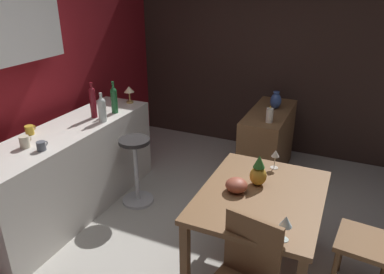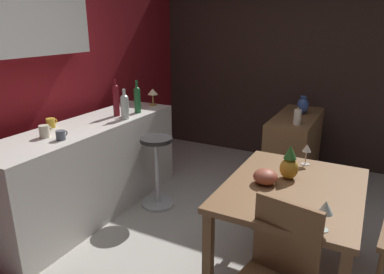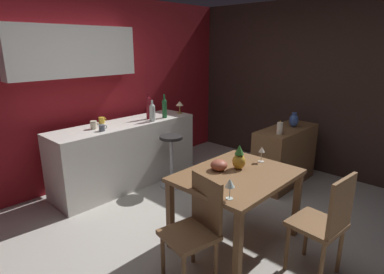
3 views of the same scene
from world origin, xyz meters
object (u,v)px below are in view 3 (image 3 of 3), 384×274
bar_stool (172,159)px  wine_bottle_ruby (148,107)px  wine_glass_right (262,150)px  wine_glass_left (230,183)px  counter_lamp (180,105)px  chair_by_doorway (325,222)px  cup_cream (94,125)px  cup_slate (102,128)px  vase_ceramic_blue (294,120)px  dining_table (237,183)px  pillar_candle_tall (280,128)px  pineapple_centerpiece (239,159)px  chair_near_window (196,226)px  sideboard_cabinet (285,156)px  wine_bottle_green (164,107)px  cup_mustard (102,120)px  fruit_bowl (219,165)px  wine_bottle_clear (152,112)px

bar_stool → wine_bottle_ruby: wine_bottle_ruby is taller
wine_glass_right → wine_glass_left: bearing=-163.8°
counter_lamp → chair_by_doorway: bearing=-109.4°
wine_glass_right → counter_lamp: 1.93m
chair_by_doorway → cup_cream: size_ratio=8.12×
cup_slate → cup_cream: bearing=95.1°
wine_bottle_ruby → vase_ceramic_blue: size_ratio=1.78×
cup_cream → counter_lamp: 1.41m
wine_glass_right → bar_stool: bearing=88.9°
dining_table → counter_lamp: (1.04, 1.84, 0.40)m
wine_bottle_ruby → pillar_candle_tall: 1.85m
wine_glass_left → counter_lamp: size_ratio=0.89×
wine_glass_right → pineapple_centerpiece: (-0.33, 0.06, -0.02)m
chair_near_window → pineapple_centerpiece: bearing=9.4°
sideboard_cabinet → counter_lamp: bearing=112.1°
dining_table → wine_bottle_green: (0.68, 1.80, 0.41)m
chair_near_window → chair_by_doorway: bearing=-46.0°
cup_mustard → cup_slate: bearing=-120.8°
wine_glass_left → fruit_bowl: size_ratio=1.03×
sideboard_cabinet → cup_slate: cup_slate is taller
cup_mustard → vase_ceramic_blue: bearing=-44.3°
wine_glass_left → pineapple_centerpiece: size_ratio=0.69×
cup_cream → pillar_candle_tall: (1.66, -1.72, -0.05)m
pineapple_centerpiece → wine_bottle_ruby: wine_bottle_ruby is taller
chair_near_window → fruit_bowl: 0.72m
wine_bottle_green → wine_bottle_ruby: wine_bottle_ruby is taller
wine_glass_left → pineapple_centerpiece: (0.58, 0.32, -0.03)m
bar_stool → cup_cream: 1.14m
bar_stool → wine_bottle_ruby: size_ratio=1.99×
chair_near_window → cup_slate: bearing=80.8°
bar_stool → wine_bottle_green: wine_bottle_green is taller
cup_mustard → counter_lamp: (1.18, -0.32, 0.10)m
wine_glass_right → cup_cream: 2.13m
dining_table → pineapple_centerpiece: bearing=28.9°
cup_mustard → pillar_candle_tall: 2.38m
sideboard_cabinet → vase_ceramic_blue: vase_ceramic_blue is taller
vase_ceramic_blue → pineapple_centerpiece: bearing=-171.9°
chair_by_doorway → wine_bottle_clear: wine_bottle_clear is taller
wine_glass_left → wine_bottle_ruby: wine_bottle_ruby is taller
bar_stool → counter_lamp: (0.57, 0.41, 0.65)m
dining_table → wine_glass_left: (-0.46, -0.26, 0.23)m
sideboard_cabinet → counter_lamp: (-0.61, 1.51, 0.63)m
fruit_bowl → wine_bottle_ruby: size_ratio=0.46×
cup_cream → counter_lamp: bearing=-5.5°
sideboard_cabinet → wine_bottle_clear: wine_bottle_clear is taller
dining_table → wine_bottle_clear: wine_bottle_clear is taller
wine_glass_right → counter_lamp: size_ratio=0.85×
vase_ceramic_blue → cup_slate: bearing=144.6°
cup_slate → dining_table: bearing=-79.0°
fruit_bowl → cup_slate: 1.65m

